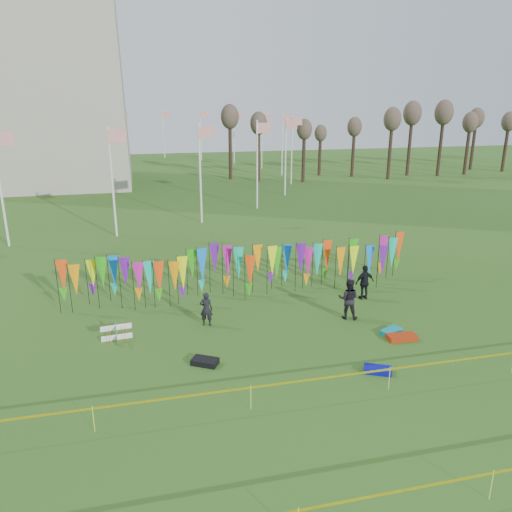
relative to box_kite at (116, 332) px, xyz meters
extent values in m
plane|color=#2B4F16|center=(6.31, -3.54, -0.36)|extent=(160.00, 160.00, 0.00)
cylinder|color=silver|center=(20.31, 44.46, 3.64)|extent=(0.16, 0.16, 8.00)
plane|color=red|center=(20.91, 44.46, 6.94)|extent=(1.40, 0.00, 1.40)
cylinder|color=silver|center=(19.36, 51.71, 3.64)|extent=(0.16, 0.16, 8.00)
plane|color=red|center=(19.96, 51.71, 6.94)|extent=(1.40, 0.00, 1.40)
cylinder|color=silver|center=(16.56, 58.46, 3.64)|extent=(0.16, 0.16, 8.00)
plane|color=red|center=(17.16, 58.46, 6.94)|extent=(1.40, 0.00, 1.40)
cylinder|color=silver|center=(12.11, 64.26, 3.64)|extent=(0.16, 0.16, 8.00)
plane|color=red|center=(12.71, 64.26, 6.94)|extent=(1.40, 0.00, 1.40)
cylinder|color=silver|center=(6.31, 68.71, 3.64)|extent=(0.16, 0.16, 8.00)
plane|color=red|center=(6.91, 68.71, 6.94)|extent=(1.40, 0.00, 1.40)
cylinder|color=silver|center=(-0.44, 71.51, 3.64)|extent=(0.16, 0.16, 8.00)
plane|color=red|center=(0.16, 71.51, 6.94)|extent=(1.40, 0.00, 1.40)
cylinder|color=silver|center=(-7.69, 72.46, 3.64)|extent=(0.16, 0.16, 8.00)
plane|color=red|center=(-7.09, 72.46, 6.94)|extent=(1.40, 0.00, 1.40)
cylinder|color=silver|center=(-14.93, 71.51, 3.64)|extent=(0.16, 0.16, 8.00)
plane|color=red|center=(-14.33, 71.51, 6.94)|extent=(1.40, 0.00, 1.40)
cylinder|color=silver|center=(-7.69, 16.46, 3.64)|extent=(0.16, 0.16, 8.00)
plane|color=red|center=(-7.09, 16.46, 6.94)|extent=(1.40, 0.00, 1.40)
cylinder|color=silver|center=(-0.44, 17.42, 3.64)|extent=(0.16, 0.16, 8.00)
plane|color=red|center=(0.16, 17.42, 6.94)|extent=(1.40, 0.00, 1.40)
cylinder|color=silver|center=(6.31, 20.21, 3.64)|extent=(0.16, 0.16, 8.00)
plane|color=red|center=(6.91, 20.21, 6.94)|extent=(1.40, 0.00, 1.40)
cylinder|color=silver|center=(12.11, 24.66, 3.64)|extent=(0.16, 0.16, 8.00)
plane|color=red|center=(12.71, 24.66, 6.94)|extent=(1.40, 0.00, 1.40)
cylinder|color=silver|center=(16.56, 30.46, 3.64)|extent=(0.16, 0.16, 8.00)
plane|color=red|center=(17.16, 30.46, 6.94)|extent=(1.40, 0.00, 1.40)
cylinder|color=silver|center=(19.36, 37.21, 3.64)|extent=(0.16, 0.16, 8.00)
plane|color=red|center=(19.96, 37.21, 6.94)|extent=(1.40, 0.00, 1.40)
cylinder|color=black|center=(-2.69, 3.82, 0.90)|extent=(0.03, 0.03, 2.52)
cone|color=#FF430E|center=(-2.41, 3.82, 1.28)|extent=(0.64, 0.64, 1.60)
cylinder|color=black|center=(-2.12, 3.82, 0.90)|extent=(0.03, 0.03, 2.52)
cone|color=orange|center=(-1.84, 3.82, 1.28)|extent=(0.64, 0.64, 1.60)
cylinder|color=black|center=(-1.56, 3.82, 0.90)|extent=(0.03, 0.03, 2.52)
cone|color=#E3FF0D|center=(-1.28, 3.82, 1.28)|extent=(0.64, 0.64, 1.60)
cylinder|color=black|center=(-1.00, 3.82, 0.90)|extent=(0.03, 0.03, 2.52)
cone|color=#27B414|center=(-0.72, 3.82, 1.28)|extent=(0.64, 0.64, 1.60)
cylinder|color=black|center=(-0.44, 3.82, 0.90)|extent=(0.03, 0.03, 2.52)
cone|color=#0E72F5|center=(-0.16, 3.82, 1.28)|extent=(0.64, 0.64, 1.60)
cylinder|color=black|center=(0.13, 3.82, 0.90)|extent=(0.03, 0.03, 2.52)
cone|color=#61119B|center=(0.41, 3.82, 1.28)|extent=(0.64, 0.64, 1.60)
cylinder|color=black|center=(0.69, 3.82, 0.90)|extent=(0.03, 0.03, 2.52)
cone|color=#C71693|center=(0.97, 3.82, 1.28)|extent=(0.64, 0.64, 1.60)
cylinder|color=black|center=(1.25, 3.82, 0.90)|extent=(0.03, 0.03, 2.52)
cone|color=#0CC19B|center=(1.53, 3.82, 1.28)|extent=(0.64, 0.64, 1.60)
cylinder|color=black|center=(1.81, 3.82, 0.90)|extent=(0.03, 0.03, 2.52)
cone|color=#FF430E|center=(2.09, 3.82, 1.28)|extent=(0.64, 0.64, 1.60)
cylinder|color=black|center=(2.38, 3.82, 0.90)|extent=(0.03, 0.03, 2.52)
cone|color=orange|center=(2.66, 3.82, 1.28)|extent=(0.64, 0.64, 1.60)
cylinder|color=black|center=(2.94, 3.82, 0.90)|extent=(0.03, 0.03, 2.52)
cone|color=#E3FF0D|center=(3.22, 3.82, 1.28)|extent=(0.64, 0.64, 1.60)
cylinder|color=black|center=(3.50, 3.82, 0.90)|extent=(0.03, 0.03, 2.52)
cone|color=#27B414|center=(3.78, 3.82, 1.28)|extent=(0.64, 0.64, 1.60)
cylinder|color=black|center=(4.06, 3.82, 0.90)|extent=(0.03, 0.03, 2.52)
cone|color=#0E72F5|center=(4.34, 3.82, 1.28)|extent=(0.64, 0.64, 1.60)
cylinder|color=black|center=(4.63, 3.82, 0.90)|extent=(0.03, 0.03, 2.52)
cone|color=#61119B|center=(4.91, 3.82, 1.28)|extent=(0.64, 0.64, 1.60)
cylinder|color=black|center=(5.19, 3.82, 0.90)|extent=(0.03, 0.03, 2.52)
cone|color=#C71693|center=(5.47, 3.82, 1.28)|extent=(0.64, 0.64, 1.60)
cylinder|color=black|center=(5.75, 3.82, 0.90)|extent=(0.03, 0.03, 2.52)
cone|color=#0CC19B|center=(6.03, 3.82, 1.28)|extent=(0.64, 0.64, 1.60)
cylinder|color=black|center=(6.31, 3.82, 0.90)|extent=(0.03, 0.03, 2.52)
cone|color=#FF430E|center=(6.59, 3.82, 1.28)|extent=(0.64, 0.64, 1.60)
cylinder|color=black|center=(6.88, 3.82, 0.90)|extent=(0.03, 0.03, 2.52)
cone|color=orange|center=(7.16, 3.82, 1.28)|extent=(0.64, 0.64, 1.60)
cylinder|color=black|center=(7.44, 3.82, 0.90)|extent=(0.03, 0.03, 2.52)
cone|color=#E3FF0D|center=(7.72, 3.82, 1.28)|extent=(0.64, 0.64, 1.60)
cylinder|color=black|center=(8.00, 3.82, 0.90)|extent=(0.03, 0.03, 2.52)
cone|color=#27B414|center=(8.28, 3.82, 1.28)|extent=(0.64, 0.64, 1.60)
cylinder|color=black|center=(8.56, 3.82, 0.90)|extent=(0.03, 0.03, 2.52)
cone|color=#0E72F5|center=(8.84, 3.82, 1.28)|extent=(0.64, 0.64, 1.60)
cylinder|color=black|center=(9.13, 3.82, 0.90)|extent=(0.03, 0.03, 2.52)
cone|color=#61119B|center=(9.41, 3.82, 1.28)|extent=(0.64, 0.64, 1.60)
cylinder|color=black|center=(9.69, 3.82, 0.90)|extent=(0.03, 0.03, 2.52)
cone|color=#C71693|center=(9.97, 3.82, 1.28)|extent=(0.64, 0.64, 1.60)
cylinder|color=black|center=(10.25, 3.82, 0.90)|extent=(0.03, 0.03, 2.52)
cone|color=#0CC19B|center=(10.53, 3.82, 1.28)|extent=(0.64, 0.64, 1.60)
cylinder|color=black|center=(10.81, 3.82, 0.90)|extent=(0.03, 0.03, 2.52)
cone|color=#FF430E|center=(11.09, 3.82, 1.28)|extent=(0.64, 0.64, 1.60)
cylinder|color=black|center=(11.38, 3.82, 0.90)|extent=(0.03, 0.03, 2.52)
cone|color=orange|center=(11.66, 3.82, 1.28)|extent=(0.64, 0.64, 1.60)
cylinder|color=black|center=(11.94, 3.82, 0.90)|extent=(0.03, 0.03, 2.52)
cone|color=#E3FF0D|center=(12.22, 3.82, 1.28)|extent=(0.64, 0.64, 1.60)
cylinder|color=black|center=(12.50, 3.82, 0.90)|extent=(0.03, 0.03, 2.52)
cone|color=#27B414|center=(12.78, 3.82, 1.28)|extent=(0.64, 0.64, 1.60)
cylinder|color=black|center=(13.06, 3.82, 0.90)|extent=(0.03, 0.03, 2.52)
cone|color=#0E72F5|center=(13.34, 3.82, 1.28)|extent=(0.64, 0.64, 1.60)
cylinder|color=black|center=(13.63, 3.82, 0.90)|extent=(0.03, 0.03, 2.52)
cone|color=#61119B|center=(13.91, 3.82, 1.28)|extent=(0.64, 0.64, 1.60)
cylinder|color=black|center=(14.19, 3.82, 0.90)|extent=(0.03, 0.03, 2.52)
cone|color=#C71693|center=(14.47, 3.82, 1.28)|extent=(0.64, 0.64, 1.60)
cylinder|color=black|center=(14.75, 3.82, 0.90)|extent=(0.03, 0.03, 2.52)
cone|color=#0CC19B|center=(15.03, 3.82, 1.28)|extent=(0.64, 0.64, 1.60)
cylinder|color=black|center=(15.31, 3.82, 0.90)|extent=(0.03, 0.03, 2.52)
cone|color=#FF430E|center=(15.59, 3.82, 1.28)|extent=(0.64, 0.64, 1.60)
cube|color=#ECEB04|center=(6.31, -6.16, 0.46)|extent=(26.00, 0.01, 0.08)
cylinder|color=#EDFF38|center=(-0.69, -6.16, 0.09)|extent=(0.02, 0.02, 0.90)
cylinder|color=#EDFF38|center=(4.31, -6.16, 0.09)|extent=(0.02, 0.02, 0.90)
cylinder|color=#EDFF38|center=(9.31, -6.16, 0.09)|extent=(0.02, 0.02, 0.90)
cylinder|color=#EDFF38|center=(14.31, -6.16, 0.09)|extent=(0.02, 0.02, 0.90)
cube|color=#ECEB04|center=(6.31, -11.37, 0.46)|extent=(26.00, 0.01, 0.08)
cylinder|color=#EDFF38|center=(9.31, -11.37, 0.09)|extent=(0.02, 0.02, 0.90)
cylinder|color=#36241B|center=(12.31, 40.46, 2.84)|extent=(0.44, 0.44, 6.40)
ellipsoid|color=brown|center=(12.31, 40.46, 6.20)|extent=(1.92, 1.92, 2.56)
cylinder|color=#36241B|center=(16.31, 40.46, 2.84)|extent=(0.44, 0.44, 6.40)
ellipsoid|color=brown|center=(16.31, 40.46, 6.20)|extent=(1.92, 1.92, 2.56)
cylinder|color=#36241B|center=(20.31, 40.46, 2.84)|extent=(0.44, 0.44, 6.40)
ellipsoid|color=brown|center=(20.31, 40.46, 6.20)|extent=(1.92, 1.92, 2.56)
cylinder|color=#36241B|center=(24.31, 40.46, 2.84)|extent=(0.44, 0.44, 6.40)
ellipsoid|color=brown|center=(24.31, 40.46, 6.20)|extent=(1.92, 1.92, 2.56)
cylinder|color=#36241B|center=(28.31, 40.46, 2.84)|extent=(0.44, 0.44, 6.40)
ellipsoid|color=brown|center=(28.31, 40.46, 6.20)|extent=(1.92, 1.92, 2.56)
cylinder|color=#36241B|center=(32.31, 40.46, 2.84)|extent=(0.44, 0.44, 6.40)
ellipsoid|color=brown|center=(32.31, 40.46, 6.20)|extent=(1.92, 1.92, 2.56)
cylinder|color=#36241B|center=(36.31, 40.46, 2.84)|extent=(0.44, 0.44, 6.40)
ellipsoid|color=brown|center=(36.31, 40.46, 6.20)|extent=(1.92, 1.92, 2.56)
cylinder|color=#36241B|center=(40.31, 40.46, 2.84)|extent=(0.44, 0.44, 6.40)
ellipsoid|color=brown|center=(40.31, 40.46, 6.20)|extent=(1.92, 1.92, 2.56)
cylinder|color=#36241B|center=(44.31, 40.46, 2.84)|extent=(0.44, 0.44, 6.40)
ellipsoid|color=brown|center=(44.31, 40.46, 6.20)|extent=(1.92, 1.92, 2.56)
cylinder|color=#36241B|center=(48.31, 40.46, 2.84)|extent=(0.44, 0.44, 6.40)
ellipsoid|color=brown|center=(48.31, 40.46, 6.20)|extent=(1.92, 1.92, 2.56)
cylinder|color=#36241B|center=(52.31, 40.46, 2.84)|extent=(0.44, 0.44, 6.40)
cylinder|color=red|center=(-0.32, -0.32, 0.00)|extent=(0.02, 0.02, 0.73)
cylinder|color=red|center=(0.32, -0.32, 0.00)|extent=(0.02, 0.02, 0.73)
cylinder|color=red|center=(-0.32, 0.32, 0.00)|extent=(0.02, 0.02, 0.73)
cylinder|color=red|center=(0.32, 0.32, 0.00)|extent=(0.02, 0.02, 0.73)
imported|color=black|center=(3.92, 0.59, 0.43)|extent=(0.67, 0.57, 1.59)
imported|color=black|center=(10.44, -0.19, 0.60)|extent=(1.10, 0.93, 1.93)
imported|color=black|center=(12.20, 1.81, 0.53)|extent=(1.12, 0.73, 1.80)
cube|color=#0A0DA3|center=(9.58, -4.99, -0.26)|extent=(1.14, 0.92, 0.21)
cube|color=#B22B0B|center=(11.80, -2.79, -0.25)|extent=(1.25, 0.61, 0.23)
cube|color=black|center=(3.36, -2.89, -0.25)|extent=(1.15, 1.00, 0.23)
cube|color=#0B8EA3|center=(11.66, -2.13, -0.27)|extent=(1.12, 0.85, 0.19)
camera|label=1|loc=(1.28, -20.00, 9.44)|focal=35.00mm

